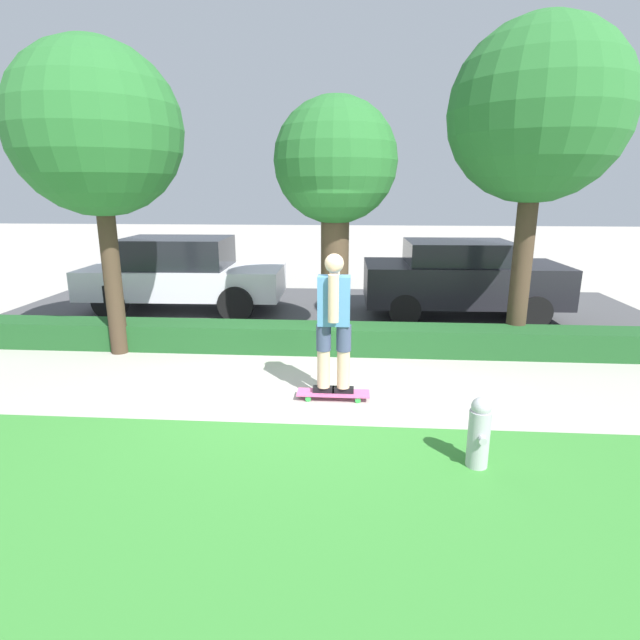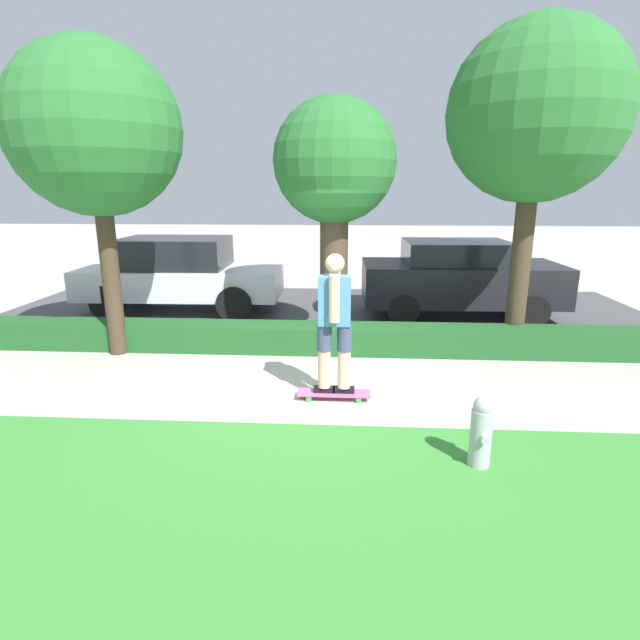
% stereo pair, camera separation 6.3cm
% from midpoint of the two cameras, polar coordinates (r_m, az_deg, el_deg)
% --- Properties ---
extents(ground_plane, '(60.00, 60.00, 0.00)m').
position_cam_midpoint_polar(ground_plane, '(6.50, -1.44, -7.94)').
color(ground_plane, '#ADA89E').
extents(grass_lawn_strip, '(13.39, 4.00, 0.01)m').
position_cam_midpoint_polar(grass_lawn_strip, '(3.93, -6.03, -24.93)').
color(grass_lawn_strip, '#388433').
rests_on(grass_lawn_strip, ground_plane).
extents(street_asphalt, '(13.39, 5.00, 0.01)m').
position_cam_midpoint_polar(street_asphalt, '(10.49, 0.75, 0.95)').
color(street_asphalt, '#474749').
rests_on(street_asphalt, ground_plane).
extents(hedge_row, '(13.39, 0.60, 0.42)m').
position_cam_midpoint_polar(hedge_row, '(7.93, -0.35, -2.07)').
color(hedge_row, '#1E5123').
rests_on(hedge_row, ground_plane).
extents(skateboard, '(0.89, 0.24, 0.09)m').
position_cam_midpoint_polar(skateboard, '(6.20, 1.82, -8.39)').
color(skateboard, '#DB5B93').
rests_on(skateboard, ground_plane).
extents(skater_person, '(0.50, 0.44, 1.70)m').
position_cam_midpoint_polar(skater_person, '(5.90, 1.89, -0.08)').
color(skater_person, black).
rests_on(skater_person, skateboard).
extents(tree_near, '(2.43, 2.43, 4.53)m').
position_cam_midpoint_polar(tree_near, '(8.18, -23.95, 19.08)').
color(tree_near, '#423323').
rests_on(tree_near, ground_plane).
extents(tree_mid, '(1.91, 1.91, 3.88)m').
position_cam_midpoint_polar(tree_mid, '(8.05, 2.01, 16.93)').
color(tree_mid, '#423323').
rests_on(tree_mid, ground_plane).
extents(tree_far, '(2.57, 2.57, 4.86)m').
position_cam_midpoint_polar(tree_far, '(8.37, 23.81, 20.69)').
color(tree_far, '#423323').
rests_on(tree_far, ground_plane).
extents(parked_car_front, '(4.11, 1.81, 1.54)m').
position_cam_midpoint_polar(parked_car_front, '(10.81, -15.28, 5.17)').
color(parked_car_front, silver).
rests_on(parked_car_front, ground_plane).
extents(parked_car_middle, '(3.90, 1.80, 1.52)m').
position_cam_midpoint_polar(parked_car_middle, '(10.39, 16.01, 4.68)').
color(parked_car_middle, black).
rests_on(parked_car_middle, ground_plane).
extents(fire_hydrant, '(0.20, 0.32, 0.69)m').
position_cam_midpoint_polar(fire_hydrant, '(4.92, 18.07, -12.13)').
color(fire_hydrant, '#ADADB2').
rests_on(fire_hydrant, ground_plane).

